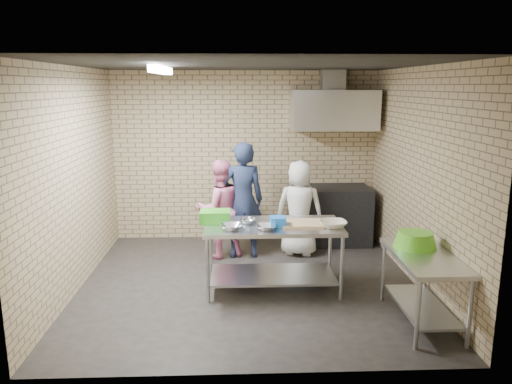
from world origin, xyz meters
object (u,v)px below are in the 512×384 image
prep_table (273,257)px  woman_pink (219,209)px  green_basin (415,240)px  bottle_green (359,115)px  green_crate (215,216)px  blue_tub (278,222)px  woman_white (299,208)px  side_counter (422,289)px  man_navy (242,200)px  stove (331,215)px

prep_table → woman_pink: (-0.69, 1.21, 0.30)m
green_basin → bottle_green: size_ratio=3.07×
green_basin → woman_pink: (-2.18, 1.91, -0.12)m
green_crate → blue_tub: (0.75, -0.22, -0.01)m
green_basin → woman_white: bearing=117.2°
green_crate → bottle_green: (2.21, 1.93, 1.12)m
side_counter → blue_tub: size_ratio=6.54×
blue_tub → woman_white: size_ratio=0.13×
blue_tub → woman_pink: bearing=119.3°
man_navy → woman_pink: bearing=-9.8°
green_basin → man_navy: size_ratio=0.27×
man_navy → stove: bearing=-162.0°
stove → blue_tub: blue_tub is taller
green_crate → woman_white: (1.18, 1.14, -0.19)m
green_crate → side_counter: bearing=-25.7°
green_crate → bottle_green: size_ratio=2.45×
stove → woman_white: bearing=-136.7°
stove → man_navy: 1.59m
side_counter → man_navy: size_ratio=0.71×
side_counter → bottle_green: bottle_green is taller
side_counter → green_basin: size_ratio=2.61×
side_counter → woman_pink: size_ratio=0.84×
green_basin → woman_white: size_ratio=0.33×
bottle_green → woman_pink: 2.68m
blue_tub → woman_white: bearing=72.4°
stove → man_navy: (-1.41, -0.62, 0.40)m
blue_tub → man_navy: man_navy is taller
stove → green_crate: size_ratio=3.27×
prep_table → man_navy: size_ratio=0.97×
prep_table → green_crate: bearing=170.3°
blue_tub → woman_pink: 1.51m
blue_tub → woman_white: 1.44m
man_navy → woman_pink: (-0.33, 0.02, -0.13)m
prep_table → woman_pink: woman_pink is taller
stove → green_crate: green_crate is taller
green_crate → man_navy: man_navy is taller
bottle_green → woman_white: 1.84m
man_navy → green_crate: bearing=66.3°
green_crate → green_basin: green_crate is taller
prep_table → green_basin: (1.49, -0.69, 0.42)m
prep_table → green_basin: bearing=-25.0°
bottle_green → man_navy: (-1.86, -0.86, -1.17)m
stove → man_navy: size_ratio=0.71×
prep_table → woman_white: 1.38m
woman_pink → woman_white: size_ratio=1.01×
man_navy → woman_white: size_ratio=1.20×
man_navy → woman_pink: man_navy is taller
stove → man_navy: man_navy is taller
stove → blue_tub: size_ratio=6.54×
stove → blue_tub: 2.20m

